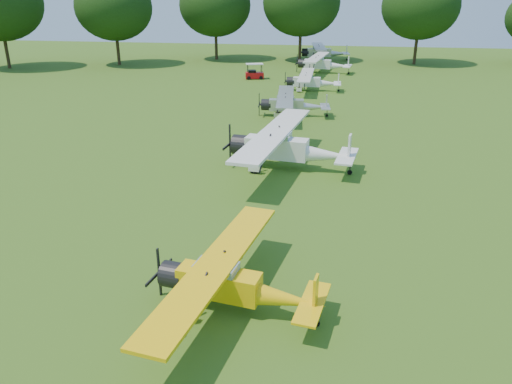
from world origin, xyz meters
The scene contains 9 objects.
ground centered at (0.00, 0.00, 0.00)m, with size 160.00×160.00×0.00m, color #2B5916.
tree_belt centered at (3.57, 0.16, 8.03)m, with size 137.36×130.27×14.52m.
aircraft_2 centered at (1.03, -5.85, 1.06)m, with size 5.82×9.22×1.81m.
aircraft_3 centered at (1.21, 8.45, 1.40)m, with size 7.69×12.20×2.40m.
aircraft_4 centered at (0.23, 21.63, 1.09)m, with size 5.97×9.52×1.87m.
aircraft_5 centered at (1.06, 33.27, 1.08)m, with size 5.88×9.35×1.85m.
aircraft_6 centered at (1.61, 45.66, 1.28)m, with size 7.02×11.17×2.19m.
aircraft_7 centered at (1.22, 58.14, 1.35)m, with size 7.39×11.74×2.31m.
golf_cart centered at (-6.06, 39.69, 0.60)m, with size 2.33×1.75×1.78m.
Camera 1 is at (4.11, -19.34, 9.78)m, focal length 35.00 mm.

